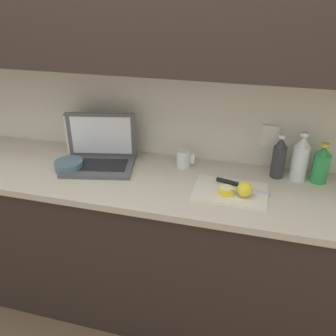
% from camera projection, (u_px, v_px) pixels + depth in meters
% --- Properties ---
extents(ground_plane, '(12.00, 12.00, 0.00)m').
position_uv_depth(ground_plane, '(146.00, 301.00, 2.26)').
color(ground_plane, brown).
rests_on(ground_plane, ground).
extents(wall_back, '(5.20, 0.38, 2.60)m').
position_uv_depth(wall_back, '(151.00, 37.00, 1.73)').
color(wall_back, silver).
rests_on(wall_back, ground_plane).
extents(counter_unit, '(2.14, 0.59, 0.90)m').
position_uv_depth(counter_unit, '(140.00, 243.00, 2.05)').
color(counter_unit, '#332823').
rests_on(counter_unit, ground_plane).
extents(laptop, '(0.42, 0.33, 0.27)m').
position_uv_depth(laptop, '(100.00, 154.00, 1.95)').
color(laptop, '#515156').
rests_on(laptop, counter_unit).
extents(cutting_board, '(0.35, 0.24, 0.01)m').
position_uv_depth(cutting_board, '(230.00, 191.00, 1.71)').
color(cutting_board, silver).
rests_on(cutting_board, counter_unit).
extents(knife, '(0.26, 0.09, 0.02)m').
position_uv_depth(knife, '(233.00, 184.00, 1.75)').
color(knife, silver).
rests_on(knife, cutting_board).
extents(lemon_half_cut, '(0.07, 0.07, 0.04)m').
position_uv_depth(lemon_half_cut, '(226.00, 191.00, 1.67)').
color(lemon_half_cut, yellow).
rests_on(lemon_half_cut, cutting_board).
extents(lemon_whole_beside, '(0.07, 0.07, 0.07)m').
position_uv_depth(lemon_whole_beside, '(245.00, 190.00, 1.65)').
color(lemon_whole_beside, yellow).
rests_on(lemon_whole_beside, cutting_board).
extents(bottle_green_soda, '(0.07, 0.07, 0.23)m').
position_uv_depth(bottle_green_soda, '(279.00, 158.00, 1.80)').
color(bottle_green_soda, '#333338').
rests_on(bottle_green_soda, counter_unit).
extents(bottle_oil_tall, '(0.08, 0.08, 0.26)m').
position_uv_depth(bottle_oil_tall, '(300.00, 158.00, 1.77)').
color(bottle_oil_tall, silver).
rests_on(bottle_oil_tall, counter_unit).
extents(bottle_water_clear, '(0.08, 0.08, 0.21)m').
position_uv_depth(bottle_water_clear, '(321.00, 165.00, 1.76)').
color(bottle_water_clear, '#2D934C').
rests_on(bottle_water_clear, counter_unit).
extents(measuring_cup, '(0.10, 0.08, 0.10)m').
position_uv_depth(measuring_cup, '(184.00, 159.00, 1.93)').
color(measuring_cup, silver).
rests_on(measuring_cup, counter_unit).
extents(bowl_white, '(0.15, 0.15, 0.05)m').
position_uv_depth(bowl_white, '(69.00, 165.00, 1.90)').
color(bowl_white, slate).
rests_on(bowl_white, counter_unit).
extents(paper_towel_roll, '(0.11, 0.11, 0.23)m').
position_uv_depth(paper_towel_roll, '(75.00, 133.00, 2.08)').
color(paper_towel_roll, white).
rests_on(paper_towel_roll, counter_unit).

